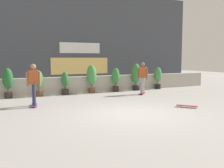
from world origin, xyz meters
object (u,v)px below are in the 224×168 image
potted_plant_1 (8,81)px  potted_plant_2 (39,82)px  potted_plant_4 (92,77)px  potted_plant_5 (116,78)px  skater_by_wall_left (143,77)px  skateboard_near_camera (187,106)px  potted_plant_6 (136,75)px  potted_plant_3 (65,83)px  potted_plant_7 (158,77)px  skater_foreground (34,83)px

potted_plant_1 → potted_plant_2: size_ratio=1.11×
potted_plant_4 → potted_plant_5: bearing=-0.0°
potted_plant_1 → skater_by_wall_left: 6.74m
skateboard_near_camera → potted_plant_6: bearing=79.6°
potted_plant_1 → potted_plant_3: size_ratio=1.21×
potted_plant_4 → potted_plant_6: potted_plant_6 is taller
potted_plant_1 → potted_plant_3: bearing=0.0°
potted_plant_4 → potted_plant_3: bearing=180.0°
potted_plant_2 → skater_by_wall_left: skater_by_wall_left is taller
potted_plant_1 → potted_plant_2: (1.44, 0.00, -0.11)m
potted_plant_2 → potted_plant_4: bearing=0.0°
potted_plant_1 → potted_plant_7: bearing=0.0°
skater_by_wall_left → potted_plant_7: bearing=36.7°
potted_plant_3 → potted_plant_7: 5.93m
potted_plant_4 → potted_plant_5: (1.48, -0.00, -0.14)m
skater_foreground → skateboard_near_camera: skater_foreground is taller
potted_plant_4 → potted_plant_1: bearing=-180.0°
potted_plant_3 → potted_plant_5: bearing=-0.0°
potted_plant_5 → potted_plant_7: bearing=0.0°
potted_plant_2 → skater_foreground: skater_foreground is taller
potted_plant_4 → potted_plant_6: bearing=-0.0°
skater_by_wall_left → skateboard_near_camera: size_ratio=2.29×
potted_plant_1 → skateboard_near_camera: (6.10, -5.51, -0.78)m
potted_plant_5 → skater_by_wall_left: skater_by_wall_left is taller
potted_plant_3 → potted_plant_7: (5.93, -0.00, 0.13)m
skater_by_wall_left → potted_plant_1: bearing=166.1°
potted_plant_4 → skater_by_wall_left: size_ratio=0.92×
potted_plant_1 → potted_plant_5: 5.76m
potted_plant_4 → potted_plant_5: potted_plant_4 is taller
potted_plant_1 → potted_plant_6: (7.12, 0.00, 0.09)m
potted_plant_2 → skater_foreground: size_ratio=0.77×
potted_plant_1 → potted_plant_5: size_ratio=1.07×
skater_foreground → potted_plant_5: bearing=28.4°
potted_plant_2 → skater_by_wall_left: bearing=-17.6°
skater_foreground → skateboard_near_camera: size_ratio=2.29×
potted_plant_4 → skater_foreground: bearing=-142.4°
potted_plant_1 → potted_plant_5: bearing=0.0°
potted_plant_3 → potted_plant_4: potted_plant_4 is taller
potted_plant_4 → skateboard_near_camera: size_ratio=2.10×
potted_plant_5 → skater_foreground: (-4.97, -2.69, 0.17)m
potted_plant_4 → potted_plant_2: bearing=180.0°
skater_foreground → potted_plant_1: bearing=106.2°
potted_plant_6 → skater_foreground: size_ratio=0.94×
potted_plant_3 → skateboard_near_camera: bearing=-59.0°
potted_plant_1 → skateboard_near_camera: size_ratio=1.96×
potted_plant_5 → skateboard_near_camera: potted_plant_5 is taller
skateboard_near_camera → potted_plant_7: bearing=64.6°
potted_plant_2 → potted_plant_7: size_ratio=0.97×
potted_plant_6 → skater_foreground: (-6.33, -2.69, 0.01)m
potted_plant_7 → potted_plant_6: bearing=180.0°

